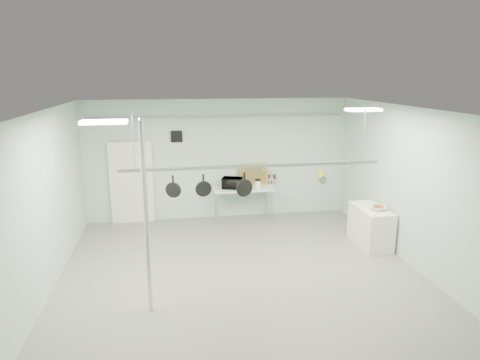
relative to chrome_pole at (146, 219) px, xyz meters
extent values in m
plane|color=gray|center=(1.70, 0.60, -1.60)|extent=(8.00, 8.00, 0.00)
cube|color=silver|center=(1.70, 0.60, 1.59)|extent=(7.00, 8.00, 0.02)
cube|color=#A2C2B0|center=(1.70, 4.59, 0.00)|extent=(7.00, 0.02, 3.20)
cube|color=#A2C2B0|center=(5.19, 0.60, 0.00)|extent=(0.02, 8.00, 3.20)
cube|color=silver|center=(-0.60, 4.54, -0.55)|extent=(1.10, 0.10, 2.20)
cube|color=black|center=(0.60, 4.57, 0.65)|extent=(0.30, 0.04, 0.30)
cylinder|color=gray|center=(1.70, 4.50, 1.15)|extent=(6.60, 0.07, 0.07)
cylinder|color=silver|center=(0.00, 0.00, 0.00)|extent=(0.08, 0.08, 3.20)
cube|color=silver|center=(2.30, 4.20, -0.72)|extent=(1.60, 0.70, 0.05)
cylinder|color=#B7B7BC|center=(1.58, 3.92, -1.17)|extent=(0.04, 0.04, 0.86)
cylinder|color=#B7B7BC|center=(1.58, 4.48, -1.17)|extent=(0.04, 0.04, 0.86)
cylinder|color=#B7B7BC|center=(3.02, 3.92, -1.17)|extent=(0.04, 0.04, 0.86)
cylinder|color=#B7B7BC|center=(3.02, 4.48, -1.17)|extent=(0.04, 0.04, 0.86)
cube|color=silver|center=(4.85, 2.00, -1.15)|extent=(0.60, 1.20, 0.90)
cube|color=#B7B7BC|center=(1.90, 0.90, 0.60)|extent=(4.80, 0.06, 0.06)
cylinder|color=#B7B7BC|center=(-0.20, 0.90, 1.10)|extent=(0.02, 0.02, 0.94)
cylinder|color=#B7B7BC|center=(4.00, 0.90, 1.10)|extent=(0.02, 0.02, 0.94)
cube|color=white|center=(-0.50, -0.20, 1.56)|extent=(0.65, 0.30, 0.05)
cube|color=white|center=(4.10, 1.20, 1.56)|extent=(0.65, 0.30, 0.05)
imported|color=black|center=(2.00, 4.17, -0.55)|extent=(0.60, 0.50, 0.29)
cylinder|color=white|center=(2.65, 4.05, -0.59)|extent=(0.18, 0.18, 0.21)
cube|color=gold|center=(2.63, 4.50, -0.41)|extent=(0.78, 0.16, 0.58)
cube|color=#341812|center=(3.10, 4.50, -0.57)|extent=(0.30, 0.10, 0.25)
imported|color=silver|center=(4.92, 1.84, -0.66)|extent=(0.40, 0.40, 0.09)
camera|label=1|loc=(0.41, -6.55, 2.23)|focal=32.00mm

